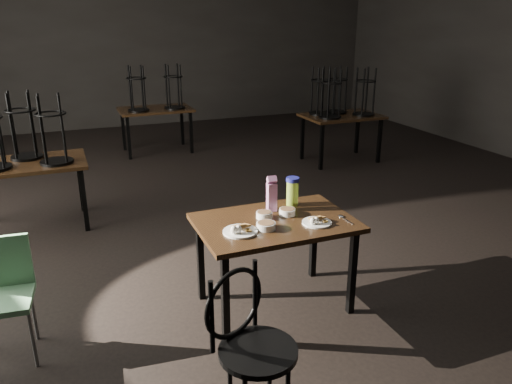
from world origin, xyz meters
name	(u,v)px	position (x,y,z in m)	size (l,w,h in m)	color
room	(249,5)	(-0.06, 0.01, 2.33)	(12.00, 12.04, 3.22)	black
main_table	(275,230)	(-0.44, -1.53, 0.67)	(1.20, 0.80, 0.75)	black
plate_left	(240,230)	(-0.77, -1.64, 0.77)	(0.25, 0.25, 0.08)	white
plate_right	(317,221)	(-0.17, -1.70, 0.77)	(0.23, 0.23, 0.07)	white
bowl_near	(264,215)	(-0.50, -1.45, 0.78)	(0.13, 0.13, 0.05)	white
bowl_far	(287,212)	(-0.31, -1.46, 0.78)	(0.13, 0.13, 0.05)	white
bowl_big	(266,226)	(-0.57, -1.65, 0.78)	(0.14, 0.14, 0.05)	white
juice_carton	(272,195)	(-0.38, -1.32, 0.89)	(0.08, 0.08, 0.29)	#8C1966
water_bottle	(292,191)	(-0.18, -1.28, 0.87)	(0.14, 0.14, 0.24)	#9FC53A
spoon	(342,217)	(0.07, -1.67, 0.75)	(0.04, 0.20, 0.01)	silver
bentwood_chair	(249,337)	(-1.07, -2.57, 0.55)	(0.50, 0.49, 0.93)	black
school_chair	(2,289)	(-2.40, -1.40, 0.51)	(0.43, 0.43, 0.84)	#71B07D
bg_table_left	(27,160)	(-2.27, 0.92, 0.78)	(1.20, 0.80, 1.48)	black
bg_table_right	(340,112)	(2.23, 2.00, 0.80)	(1.20, 0.80, 1.48)	black
bg_table_far	(156,109)	(-0.36, 3.63, 0.75)	(1.20, 0.80, 1.48)	black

